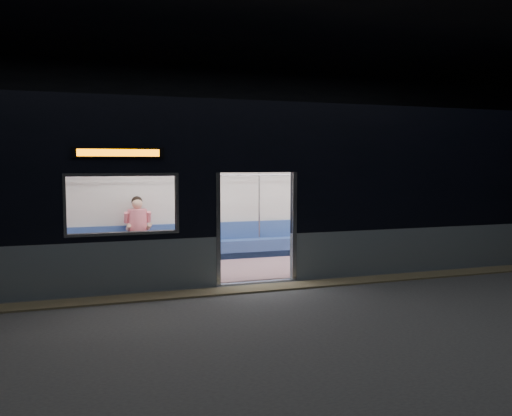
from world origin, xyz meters
TOP-DOWN VIEW (x-y plane):
  - station_floor at (0.00, 0.00)m, footprint 24.00×14.00m
  - station_envelope at (0.00, 0.00)m, footprint 24.00×14.00m
  - tactile_strip at (0.00, 0.55)m, footprint 22.80×0.50m
  - metro_car at (-0.00, 2.54)m, footprint 18.00×3.04m
  - passenger at (-1.87, 3.55)m, footprint 0.48×0.78m
  - handbag at (-1.88, 3.30)m, footprint 0.32×0.28m
  - transit_map at (5.00, 3.85)m, footprint 1.09×0.03m

SIDE VIEW (x-z plane):
  - station_floor at x=0.00m, z-range -0.01..0.00m
  - tactile_strip at x=0.00m, z-range 0.00..0.03m
  - handbag at x=-1.88m, z-range 0.62..0.76m
  - passenger at x=-1.87m, z-range 0.10..1.57m
  - transit_map at x=5.00m, z-range 1.15..1.86m
  - metro_car at x=0.00m, z-range 0.17..3.52m
  - station_envelope at x=0.00m, z-range 1.16..6.16m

